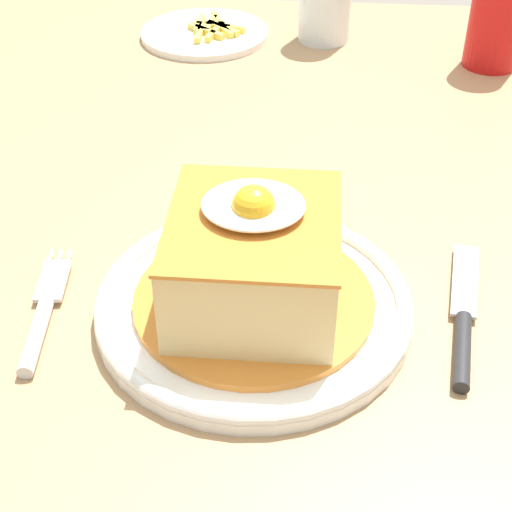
{
  "coord_description": "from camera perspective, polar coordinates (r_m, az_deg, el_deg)",
  "views": [
    {
      "loc": [
        0.01,
        -0.62,
        1.15
      ],
      "look_at": [
        -0.03,
        -0.16,
        0.79
      ],
      "focal_mm": 54.11,
      "sensor_mm": 36.0,
      "label": 1
    }
  ],
  "objects": [
    {
      "name": "main_plate",
      "position": [
        0.59,
        -0.16,
        -3.55
      ],
      "size": [
        0.24,
        0.24,
        0.02
      ],
      "color": "white",
      "rests_on": "dining_table"
    },
    {
      "name": "knife",
      "position": [
        0.6,
        15.07,
        -5.22
      ],
      "size": [
        0.04,
        0.17,
        0.01
      ],
      "color": "#262628",
      "rests_on": "dining_table"
    },
    {
      "name": "side_plate_fries",
      "position": [
        1.07,
        -3.74,
        16.12
      ],
      "size": [
        0.17,
        0.17,
        0.02
      ],
      "color": "white",
      "rests_on": "dining_table"
    },
    {
      "name": "fork",
      "position": [
        0.61,
        -15.56,
        -4.39
      ],
      "size": [
        0.03,
        0.14,
        0.01
      ],
      "color": "silver",
      "rests_on": "dining_table"
    },
    {
      "name": "drinking_glass",
      "position": [
        1.05,
        5.11,
        17.95
      ],
      "size": [
        0.07,
        0.07,
        0.1
      ],
      "color": "silver",
      "rests_on": "dining_table"
    },
    {
      "name": "soda_can",
      "position": [
        1.01,
        17.43,
        16.54
      ],
      "size": [
        0.07,
        0.07,
        0.12
      ],
      "color": "red",
      "rests_on": "dining_table"
    },
    {
      "name": "dining_table",
      "position": [
        0.8,
        2.91,
        -1.06
      ],
      "size": [
        1.24,
        1.03,
        0.75
      ],
      "color": "#A87F56",
      "rests_on": "ground_plane"
    },
    {
      "name": "sandwich_meal",
      "position": [
        0.57,
        -0.17,
        -0.43
      ],
      "size": [
        0.18,
        0.18,
        0.1
      ],
      "color": "orange",
      "rests_on": "main_plate"
    }
  ]
}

